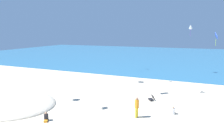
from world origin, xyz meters
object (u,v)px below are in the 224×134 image
Objects in this scene: kite_blue at (216,36)px; kite_white at (191,27)px; person_3 at (137,106)px; person_6 at (173,111)px; person_5 at (46,118)px; beach_chair_far_left at (152,98)px.

kite_white is at bearing 111.03° from kite_blue.
person_3 reaches higher than person_6.
person_5 is at bearing 119.19° from person_6.
kite_white is at bearing 124.44° from person_5.
kite_blue reaches higher than person_6.
beach_chair_far_left is 16.52m from kite_white.
beach_chair_far_left is 1.17× the size of person_6.
person_5 is 0.38× the size of kite_white.
person_3 is at bearing -119.93° from kite_blue.
person_6 is 18.45m from kite_white.
person_5 is 10.24m from person_6.
person_3 is at bearing 51.31° from beach_chair_far_left.
person_6 is (2.16, -2.49, -0.00)m from beach_chair_far_left.
person_5 is (-6.34, -3.12, -0.71)m from person_3.
person_6 is (2.66, 1.75, -0.72)m from person_3.
person_6 is at bearing 99.08° from beach_chair_far_left.
person_3 is (-0.50, -4.23, 0.72)m from beach_chair_far_left.
person_3 is 0.89× the size of kite_white.
kite_blue is at bearing 108.14° from person_5.
beach_chair_far_left is at bearing -103.32° from kite_white.
beach_chair_far_left is 10.04m from person_5.
kite_blue is (6.13, 7.28, 6.04)m from beach_chair_far_left.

